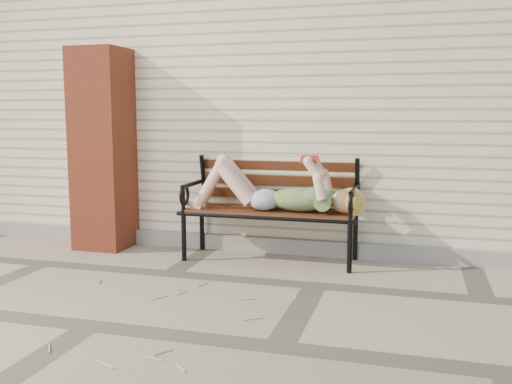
% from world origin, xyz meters
% --- Properties ---
extents(ground, '(80.00, 80.00, 0.00)m').
position_xyz_m(ground, '(0.00, 0.00, 0.00)').
color(ground, gray).
rests_on(ground, ground).
extents(house_wall, '(8.00, 4.00, 3.00)m').
position_xyz_m(house_wall, '(0.00, 3.00, 1.50)').
color(house_wall, beige).
rests_on(house_wall, ground).
extents(foundation_strip, '(8.00, 0.10, 0.15)m').
position_xyz_m(foundation_strip, '(0.00, 0.97, 0.07)').
color(foundation_strip, gray).
rests_on(foundation_strip, ground).
extents(brick_pillar, '(0.50, 0.50, 2.00)m').
position_xyz_m(brick_pillar, '(-2.30, 0.75, 1.00)').
color(brick_pillar, '#AA4126').
rests_on(brick_pillar, ground).
extents(garden_bench, '(1.73, 0.69, 1.12)m').
position_xyz_m(garden_bench, '(-0.55, 0.79, 0.63)').
color(garden_bench, black).
rests_on(garden_bench, ground).
extents(reading_woman, '(1.64, 0.37, 0.52)m').
position_xyz_m(reading_woman, '(-0.53, 0.65, 0.67)').
color(reading_woman, '#0A394B').
rests_on(reading_woman, ground).
extents(straw_scatter, '(2.88, 1.67, 0.01)m').
position_xyz_m(straw_scatter, '(-1.28, -0.83, 0.01)').
color(straw_scatter, tan).
rests_on(straw_scatter, ground).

